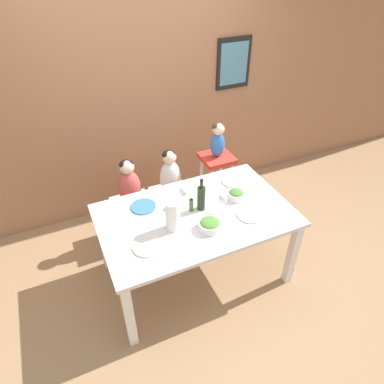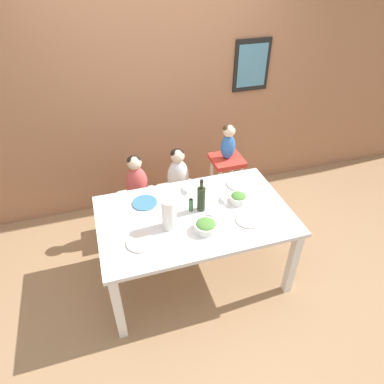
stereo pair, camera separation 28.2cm
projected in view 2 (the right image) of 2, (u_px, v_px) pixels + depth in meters
name	position (u px, v px, depth m)	size (l,w,h in m)	color
ground_plane	(194.00, 272.00, 3.33)	(14.00, 14.00, 0.00)	#9E7A56
wall_back	(157.00, 89.00, 3.52)	(10.00, 0.09, 2.70)	#9E6B4C
dining_table	(195.00, 222.00, 2.93)	(1.62, 1.00, 0.74)	silver
chair_far_left	(139.00, 204.00, 3.58)	(0.38, 0.38, 0.45)	silver
chair_far_center	(179.00, 197.00, 3.68)	(0.38, 0.38, 0.45)	silver
chair_right_highchair	(226.00, 173.00, 3.68)	(0.33, 0.32, 0.76)	silver
person_child_left	(136.00, 179.00, 3.38)	(0.22, 0.17, 0.50)	#C64C4C
person_child_center	(178.00, 171.00, 3.48)	(0.22, 0.17, 0.50)	silver
person_baby_right	(228.00, 140.00, 3.45)	(0.16, 0.13, 0.38)	#3366B2
wine_bottle	(201.00, 198.00, 2.85)	(0.07, 0.07, 0.30)	#232D19
paper_towel_roll	(169.00, 214.00, 2.68)	(0.11, 0.11, 0.27)	white
wine_glass_near	(222.00, 202.00, 2.80)	(0.07, 0.07, 0.18)	white
wine_glass_far	(184.00, 191.00, 2.91)	(0.07, 0.07, 0.18)	white
salad_bowl_large	(206.00, 226.00, 2.70)	(0.18, 0.18, 0.09)	white
salad_bowl_small	(238.00, 198.00, 2.98)	(0.15, 0.15, 0.09)	white
dinner_plate_front_left	(141.00, 242.00, 2.60)	(0.22, 0.22, 0.01)	silver
dinner_plate_back_left	(145.00, 203.00, 2.99)	(0.22, 0.22, 0.01)	teal
dinner_plate_back_right	(239.00, 184.00, 3.21)	(0.22, 0.22, 0.01)	silver
dinner_plate_front_right	(249.00, 220.00, 2.81)	(0.22, 0.22, 0.01)	silver
condiment_bottle_hot_sauce	(191.00, 205.00, 2.88)	(0.04, 0.04, 0.14)	#336633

